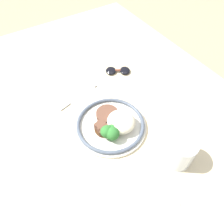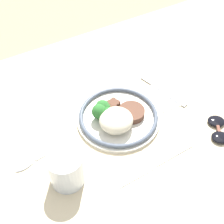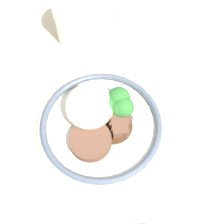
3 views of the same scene
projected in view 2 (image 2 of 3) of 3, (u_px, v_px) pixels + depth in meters
ground_plane at (111, 142)px, 0.87m from camera, size 8.00×8.00×0.00m
dining_table at (111, 139)px, 0.86m from camera, size 1.57×0.93×0.03m
napkin at (165, 96)px, 0.95m from camera, size 0.14×0.12×0.00m
plate at (116, 116)px, 0.87m from camera, size 0.23×0.23×0.06m
juice_glass at (66, 170)px, 0.73m from camera, size 0.08×0.08×0.09m
fork at (167, 94)px, 0.95m from camera, size 0.06×0.17×0.00m
knife at (154, 167)px, 0.78m from camera, size 0.23×0.02×0.00m
spoon at (31, 162)px, 0.79m from camera, size 0.15×0.03×0.01m
sunglasses at (218, 129)px, 0.85m from camera, size 0.09×0.11×0.01m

